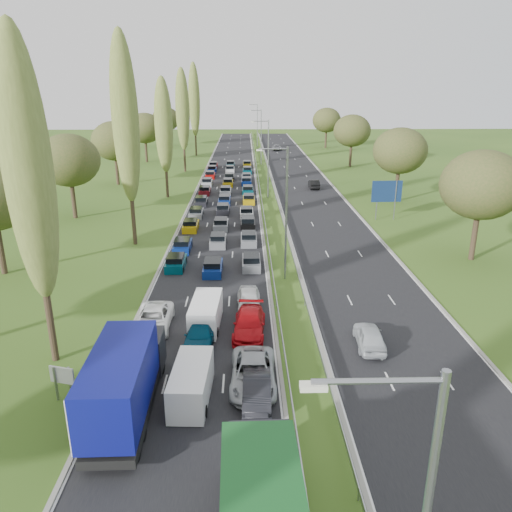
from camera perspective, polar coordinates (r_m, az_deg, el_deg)
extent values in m
plane|color=#305019|center=(81.59, 1.32, 6.95)|extent=(260.00, 260.00, 0.00)
cube|color=black|center=(84.02, -3.40, 7.27)|extent=(10.50, 215.00, 0.04)
cube|color=black|center=(84.60, 5.85, 7.29)|extent=(10.50, 215.00, 0.04)
cube|color=gray|center=(83.89, 0.45, 7.67)|extent=(0.06, 215.00, 0.32)
cube|color=gray|center=(83.99, 2.03, 7.67)|extent=(0.06, 215.00, 0.32)
cylinder|color=gray|center=(44.26, 3.47, 4.64)|extent=(0.18, 0.18, 12.00)
cylinder|color=gray|center=(78.59, 1.41, 10.93)|extent=(0.18, 0.18, 12.00)
cylinder|color=gray|center=(113.33, 0.59, 13.38)|extent=(0.18, 0.18, 12.00)
cylinder|color=gray|center=(148.19, 0.15, 14.68)|extent=(0.18, 0.18, 12.00)
cylinder|color=#2D2116|center=(34.00, -22.62, -5.63)|extent=(0.44, 0.44, 7.20)
ellipsoid|color=#5F6C2E|center=(31.62, -24.63, 9.08)|extent=(2.80, 2.80, 16.00)
cylinder|color=#2D2116|center=(56.65, -13.91, 5.16)|extent=(0.44, 0.44, 7.92)
ellipsoid|color=#5F6C2E|center=(55.25, -14.72, 14.95)|extent=(2.80, 2.80, 17.60)
cylinder|color=#2D2116|center=(80.88, -10.17, 8.89)|extent=(0.44, 0.44, 6.48)
ellipsoid|color=#5F6C2E|center=(79.92, -10.51, 14.49)|extent=(2.80, 2.80, 14.40)
cylinder|color=#2D2116|center=(105.33, -8.17, 11.46)|extent=(0.44, 0.44, 7.20)
ellipsoid|color=#5F6C2E|center=(104.58, -8.40, 16.25)|extent=(2.80, 2.80, 16.00)
cylinder|color=#2D2116|center=(129.99, -6.90, 13.06)|extent=(0.44, 0.44, 7.92)
ellipsoid|color=#5F6C2E|center=(129.39, -7.07, 17.32)|extent=(2.80, 2.80, 17.60)
cylinder|color=#2D2116|center=(52.30, -27.15, 0.71)|extent=(0.56, 0.56, 4.84)
cylinder|color=#2D2116|center=(71.10, -20.12, 6.01)|extent=(0.56, 0.56, 4.84)
ellipsoid|color=#38471E|center=(70.22, -20.61, 10.21)|extent=(8.00, 8.00, 6.80)
cylinder|color=#2D2116|center=(93.74, -15.59, 9.34)|extent=(0.56, 0.56, 4.84)
ellipsoid|color=#38471E|center=(93.08, -15.88, 12.54)|extent=(8.00, 8.00, 6.80)
cylinder|color=#2D2116|center=(120.82, -12.43, 11.59)|extent=(0.56, 0.56, 4.84)
ellipsoid|color=#38471E|center=(120.30, -12.61, 14.08)|extent=(8.00, 8.00, 6.80)
cylinder|color=#2D2116|center=(152.18, -10.17, 13.15)|extent=(0.56, 0.56, 4.84)
ellipsoid|color=#38471E|center=(151.77, -10.29, 15.13)|extent=(8.00, 8.00, 6.80)
cylinder|color=#2D2116|center=(54.98, 23.67, 2.03)|extent=(0.56, 0.56, 4.84)
ellipsoid|color=#38471E|center=(53.84, 24.40, 7.41)|extent=(8.00, 8.00, 6.80)
cylinder|color=#2D2116|center=(79.56, 15.80, 7.72)|extent=(0.56, 0.56, 4.84)
ellipsoid|color=#38471E|center=(78.78, 16.14, 11.48)|extent=(8.00, 8.00, 6.80)
cylinder|color=#2D2116|center=(113.08, 10.75, 11.22)|extent=(0.56, 0.56, 4.84)
ellipsoid|color=#38471E|center=(112.53, 10.92, 13.89)|extent=(8.00, 8.00, 6.80)
cylinder|color=#2D2116|center=(147.29, 7.98, 13.08)|extent=(0.56, 0.56, 4.84)
ellipsoid|color=#38471E|center=(146.87, 8.08, 15.13)|extent=(8.00, 8.00, 6.80)
cube|color=#053F4C|center=(49.16, -9.13, -0.88)|extent=(1.75, 4.00, 0.80)
cube|color=navy|center=(54.25, -8.39, 1.05)|extent=(1.75, 4.00, 0.80)
cube|color=#BF990C|center=(61.96, -7.46, 3.35)|extent=(1.75, 4.00, 0.80)
cube|color=slate|center=(68.14, -6.83, 4.80)|extent=(1.75, 4.00, 0.80)
cube|color=black|center=(74.97, -6.26, 6.12)|extent=(1.75, 4.00, 0.80)
cube|color=#590F14|center=(82.75, -5.86, 7.34)|extent=(1.75, 4.00, 0.80)
cube|color=#B2B7BC|center=(90.10, -5.60, 8.29)|extent=(1.75, 4.00, 0.80)
cube|color=#A50C0A|center=(97.64, -5.24, 9.12)|extent=(1.75, 4.00, 0.80)
cube|color=navy|center=(104.40, -5.02, 9.76)|extent=(1.75, 4.00, 0.80)
cube|color=#A50C0A|center=(109.84, -4.89, 10.22)|extent=(1.75, 4.00, 0.80)
cube|color=navy|center=(47.45, -4.95, -1.44)|extent=(1.75, 4.00, 0.80)
cube|color=slate|center=(55.65, -4.34, 1.67)|extent=(1.75, 4.00, 0.80)
cube|color=slate|center=(62.19, -4.02, 3.52)|extent=(1.75, 4.00, 0.80)
cube|color=black|center=(69.86, -3.79, 5.24)|extent=(1.75, 4.00, 0.80)
cube|color=navy|center=(75.60, -3.61, 6.30)|extent=(1.75, 4.00, 0.80)
cube|color=#B2B7BC|center=(82.21, -3.49, 7.33)|extent=(1.75, 4.00, 0.80)
cube|color=#BF990C|center=(89.52, -3.21, 8.28)|extent=(1.75, 4.00, 0.80)
cube|color=black|center=(95.14, -3.05, 8.92)|extent=(1.75, 4.00, 0.80)
cube|color=silver|center=(104.31, -2.98, 9.80)|extent=(1.75, 4.00, 0.80)
cube|color=#053F4C|center=(110.99, -2.93, 10.35)|extent=(1.75, 4.00, 0.80)
cube|color=slate|center=(48.68, -0.54, -0.84)|extent=(1.75, 4.00, 0.80)
cube|color=slate|center=(56.06, -0.84, 1.85)|extent=(1.75, 4.00, 0.80)
cube|color=black|center=(62.71, -0.94, 3.70)|extent=(1.75, 4.00, 0.80)
cube|color=silver|center=(67.77, -1.08, 4.86)|extent=(1.75, 4.00, 0.80)
cube|color=#BF990C|center=(76.06, -0.83, 6.41)|extent=(1.75, 4.00, 0.80)
cube|color=#053F4C|center=(82.81, -0.94, 7.44)|extent=(1.75, 4.00, 0.80)
cube|color=navy|center=(90.64, -1.10, 8.44)|extent=(1.75, 4.00, 0.80)
cube|color=#B2B7BC|center=(94.81, -1.09, 8.90)|extent=(1.75, 4.00, 0.80)
cube|color=#053F4C|center=(102.72, -1.01, 9.68)|extent=(1.75, 4.00, 0.80)
cube|color=#BF990C|center=(111.11, -1.03, 10.38)|extent=(1.75, 4.00, 0.80)
imported|color=white|center=(37.30, -11.67, -7.08)|extent=(2.59, 5.51, 1.52)
imported|color=#053752|center=(34.66, -6.41, -8.97)|extent=(2.33, 5.05, 1.43)
imported|color=black|center=(28.85, 0.10, -15.05)|extent=(1.67, 4.51, 1.48)
imported|color=#9FA3A8|center=(30.16, -0.33, -13.26)|extent=(2.75, 5.79, 1.60)
imported|color=#B10A10|center=(35.82, -0.77, -7.76)|extent=(2.55, 5.52, 1.56)
imported|color=silver|center=(39.53, -0.81, -5.07)|extent=(1.96, 4.70, 1.59)
imported|color=#B9BEC4|center=(35.07, 12.86, -8.95)|extent=(2.01, 4.48, 1.49)
imported|color=black|center=(87.60, 6.64, 8.17)|extent=(1.59, 4.53, 1.49)
imported|color=slate|center=(140.63, 2.38, 12.30)|extent=(2.68, 5.59, 1.54)
cube|color=black|center=(28.99, -14.40, -15.63)|extent=(2.66, 9.97, 0.50)
cube|color=navy|center=(26.92, -15.33, -13.55)|extent=(2.77, 7.53, 3.01)
cube|color=silver|center=(23.97, -17.48, -18.28)|extent=(2.70, 0.06, 2.91)
cube|color=black|center=(31.67, -13.05, -10.53)|extent=(2.70, 2.44, 2.20)
cylinder|color=black|center=(32.20, -12.90, -12.15)|extent=(2.33, 1.00, 1.00)
cylinder|color=black|center=(26.19, -16.26, -20.62)|extent=(2.33, 1.00, 1.00)
cube|color=black|center=(23.28, 0.49, -22.17)|extent=(2.71, 2.44, 2.20)
cylinder|color=black|center=(24.00, 0.48, -24.03)|extent=(2.33, 1.00, 1.00)
cube|color=white|center=(29.07, -7.40, -14.22)|extent=(1.99, 4.97, 1.99)
cube|color=black|center=(30.96, -6.98, -12.17)|extent=(1.94, 0.80, 1.59)
cylinder|color=black|center=(30.87, -8.65, -13.67)|extent=(0.25, 0.68, 0.68)
cylinder|color=black|center=(28.08, -5.88, -17.23)|extent=(0.25, 0.68, 0.68)
cube|color=white|center=(36.95, -5.76, -6.51)|extent=(2.01, 5.02, 2.01)
cube|color=black|center=(38.99, -5.52, -5.26)|extent=(1.96, 0.80, 1.61)
cylinder|color=black|center=(38.78, -6.81, -6.44)|extent=(0.25, 0.68, 0.68)
cylinder|color=black|center=(35.78, -4.53, -8.65)|extent=(0.25, 0.68, 0.68)
cylinder|color=gray|center=(30.92, -21.90, -13.40)|extent=(0.16, 0.16, 2.10)
cylinder|color=gray|center=(30.65, -20.46, -13.51)|extent=(0.16, 0.16, 2.10)
cube|color=silver|center=(30.51, -21.31, -12.58)|extent=(1.47, 0.51, 1.00)
cylinder|color=gray|center=(67.72, 13.66, 6.19)|extent=(0.16, 0.16, 5.20)
cylinder|color=gray|center=(68.37, 15.62, 6.15)|extent=(0.16, 0.16, 5.20)
cube|color=navy|center=(67.80, 14.73, 7.16)|extent=(4.00, 0.29, 2.80)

